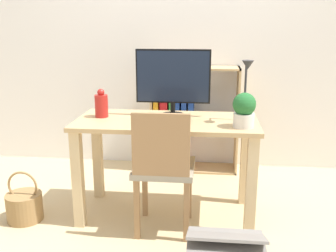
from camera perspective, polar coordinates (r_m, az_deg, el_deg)
name	(u,v)px	position (r m, az deg, el deg)	size (l,w,h in m)	color
ground_plane	(167,213)	(3.03, -0.20, -12.51)	(10.00, 10.00, 0.00)	#CCB284
wall_back	(179,32)	(3.81, 1.68, 13.46)	(8.00, 0.05, 2.60)	white
desk	(167,140)	(2.81, -0.22, -2.04)	(1.28, 0.60, 0.73)	tan
monitor	(173,79)	(2.84, 0.73, 6.90)	(0.54, 0.17, 0.48)	black
keyboard	(166,120)	(2.72, -0.35, 0.81)	(0.34, 0.15, 0.02)	black
vase	(101,105)	(2.88, -9.64, 3.05)	(0.09, 0.09, 0.21)	#B2231E
desk_lamp	(246,85)	(2.71, 11.28, 5.93)	(0.10, 0.19, 0.43)	#2D2D33
potted_plant	(244,110)	(2.60, 10.99, 2.33)	(0.15, 0.15, 0.23)	silver
chair	(163,166)	(2.59, -0.70, -5.87)	(0.40, 0.40, 0.86)	#9E937F
bookshelf	(180,116)	(3.74, 1.74, 1.53)	(0.82, 0.28, 0.99)	tan
basket	(24,206)	(3.07, -20.11, -10.81)	(0.26, 0.26, 0.37)	#997547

